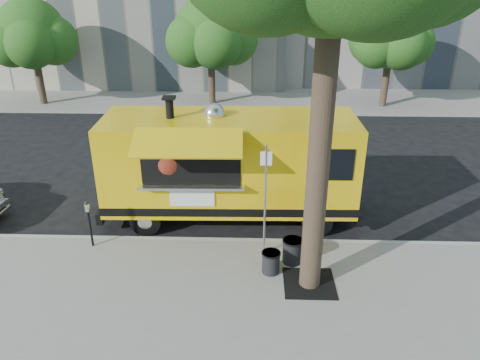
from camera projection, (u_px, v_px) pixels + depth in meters
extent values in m
plane|color=black|center=(210.00, 226.00, 13.67)|extent=(120.00, 120.00, 0.00)
cube|color=gray|center=(193.00, 319.00, 10.01)|extent=(60.00, 6.00, 0.15)
cube|color=#999993|center=(207.00, 241.00, 12.79)|extent=(60.00, 0.14, 0.16)
cube|color=gray|center=(232.00, 100.00, 25.86)|extent=(60.00, 5.00, 0.15)
cylinder|color=#33261C|center=(319.00, 155.00, 9.62)|extent=(0.48, 0.48, 6.50)
cube|color=black|center=(309.00, 283.00, 10.99)|extent=(1.20, 1.20, 0.02)
cylinder|color=#33261C|center=(40.00, 79.00, 24.47)|extent=(0.36, 0.36, 2.60)
sphere|color=#124613|center=(31.00, 33.00, 23.48)|extent=(3.42, 3.42, 3.42)
cylinder|color=#33261C|center=(212.00, 79.00, 24.58)|extent=(0.36, 0.36, 2.60)
sphere|color=#124613|center=(211.00, 31.00, 23.57)|extent=(3.60, 3.60, 3.60)
cylinder|color=#33261C|center=(385.00, 81.00, 24.06)|extent=(0.36, 0.36, 2.60)
sphere|color=#124613|center=(392.00, 35.00, 23.09)|extent=(3.24, 3.24, 3.24)
cylinder|color=silver|center=(265.00, 202.00, 11.52)|extent=(0.06, 0.06, 3.00)
cube|color=white|center=(266.00, 159.00, 11.04)|extent=(0.28, 0.02, 0.35)
cylinder|color=black|center=(90.00, 229.00, 12.24)|extent=(0.06, 0.06, 1.05)
cube|color=silver|center=(87.00, 208.00, 11.98)|extent=(0.10, 0.08, 0.22)
sphere|color=black|center=(86.00, 203.00, 11.92)|extent=(0.11, 0.11, 0.11)
cube|color=yellow|center=(230.00, 161.00, 13.42)|extent=(7.13, 2.54, 2.56)
cube|color=black|center=(230.00, 193.00, 13.86)|extent=(7.15, 2.56, 0.24)
cube|color=black|center=(351.00, 203.00, 13.95)|extent=(0.22, 2.28, 0.33)
cube|color=black|center=(110.00, 201.00, 14.03)|extent=(0.22, 2.28, 0.33)
cube|color=black|center=(356.00, 148.00, 13.21)|extent=(0.09, 1.92, 1.04)
cylinder|color=black|center=(317.00, 221.00, 13.08)|extent=(0.88, 0.32, 0.87)
cylinder|color=black|center=(308.00, 189.00, 14.89)|extent=(0.88, 0.32, 0.87)
cylinder|color=black|center=(146.00, 220.00, 13.13)|extent=(0.88, 0.32, 0.87)
cylinder|color=black|center=(158.00, 189.00, 14.94)|extent=(0.88, 0.32, 0.87)
cube|color=black|center=(191.00, 163.00, 12.23)|extent=(2.62, 0.23, 1.15)
cube|color=silver|center=(191.00, 187.00, 12.34)|extent=(2.82, 0.40, 0.06)
cube|color=yellow|center=(187.00, 143.00, 11.39)|extent=(2.74, 1.08, 0.45)
cube|color=white|center=(192.00, 197.00, 12.56)|extent=(1.20, 0.06, 0.55)
cylinder|color=black|center=(170.00, 108.00, 12.78)|extent=(0.22, 0.22, 0.60)
sphere|color=silver|center=(214.00, 114.00, 13.06)|extent=(0.61, 0.61, 0.61)
sphere|color=maroon|center=(170.00, 161.00, 12.52)|extent=(0.92, 0.92, 0.92)
cylinder|color=#FF590C|center=(169.00, 168.00, 12.36)|extent=(0.37, 0.14, 0.37)
cylinder|color=black|center=(271.00, 262.00, 11.29)|extent=(0.43, 0.43, 0.56)
cylinder|color=black|center=(271.00, 253.00, 11.18)|extent=(0.47, 0.47, 0.04)
cylinder|color=black|center=(292.00, 251.00, 11.67)|extent=(0.49, 0.49, 0.64)
cylinder|color=black|center=(293.00, 241.00, 11.54)|extent=(0.53, 0.53, 0.04)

